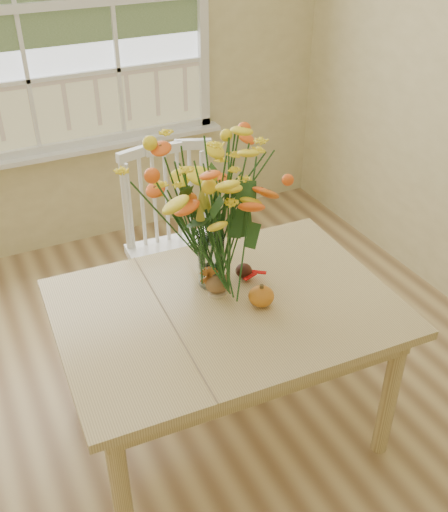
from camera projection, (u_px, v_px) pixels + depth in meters
name	position (u px, v px, depth m)	size (l,w,h in m)	color
floor	(183.00, 504.00, 2.46)	(4.00, 4.50, 0.01)	olive
wall_back	(21.00, 45.00, 3.42)	(4.00, 0.02, 2.70)	#D0C185
window	(16.00, 12.00, 3.30)	(2.42, 0.12, 1.74)	silver
dining_table	(226.00, 322.00, 2.46)	(1.38, 1.02, 0.72)	tan
windsor_chair	(175.00, 239.00, 3.11)	(0.51, 0.49, 1.04)	white
flower_vase	(210.00, 206.00, 2.33)	(0.52, 0.52, 0.61)	white
pumpkin	(261.00, 297.00, 2.38)	(0.10, 0.10, 0.08)	#CC6818
turkey_figurine	(217.00, 284.00, 2.44)	(0.11, 0.09, 0.12)	#CCB78C
dark_gourd	(244.00, 271.00, 2.55)	(0.13, 0.09, 0.06)	#38160F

